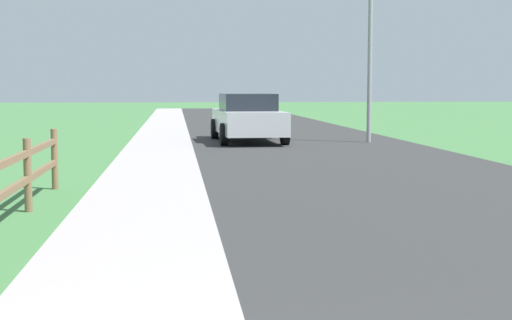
{
  "coord_description": "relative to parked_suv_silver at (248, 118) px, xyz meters",
  "views": [
    {
      "loc": [
        -0.51,
        -2.07,
        1.76
      ],
      "look_at": [
        0.58,
        8.03,
        0.77
      ],
      "focal_mm": 52.63,
      "sensor_mm": 36.0,
      "label": 1
    }
  ],
  "objects": [
    {
      "name": "street_lamp",
      "position": [
        3.92,
        -0.72,
        3.33
      ],
      "size": [
        1.17,
        0.2,
        6.98
      ],
      "color": "gray",
      "rests_on": "ground"
    },
    {
      "name": "ground_plane",
      "position": [
        -1.82,
        2.93,
        -0.77
      ],
      "size": [
        120.0,
        120.0,
        0.0
      ],
      "primitive_type": "plane",
      "color": "#40723E"
    },
    {
      "name": "parked_suv_silver",
      "position": [
        0.0,
        0.0,
        0.0
      ],
      "size": [
        2.24,
        5.05,
        1.55
      ],
      "color": "#B7BABF",
      "rests_on": "ground"
    },
    {
      "name": "grass_verge",
      "position": [
        -6.32,
        4.93,
        -0.77
      ],
      "size": [
        5.0,
        66.0,
        0.0
      ],
      "primitive_type": "cube",
      "color": "#40723E",
      "rests_on": "ground"
    },
    {
      "name": "curb_concrete",
      "position": [
        -4.82,
        4.93,
        -0.77
      ],
      "size": [
        6.0,
        66.0,
        0.01
      ],
      "primitive_type": "cube",
      "color": "#A49C9D",
      "rests_on": "ground"
    },
    {
      "name": "road_asphalt",
      "position": [
        1.68,
        4.93,
        -0.77
      ],
      "size": [
        7.0,
        66.0,
        0.01
      ],
      "primitive_type": "cube",
      "color": "#2F2F2F",
      "rests_on": "ground"
    }
  ]
}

